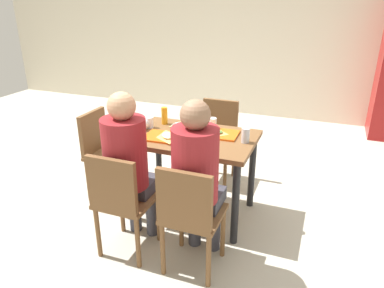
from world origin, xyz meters
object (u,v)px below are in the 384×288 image
at_px(person_in_red, 128,160).
at_px(condiment_bottle, 164,116).
at_px(chair_far_side, 217,134).
at_px(plastic_cup_c, 150,122).
at_px(plastic_cup_a, 201,119).
at_px(plastic_cup_d, 213,123).
at_px(soda_can, 245,135).
at_px(chair_left_end, 103,148).
at_px(pizza_slice_b, 216,132).
at_px(pizza_slice_d, 202,144).
at_px(tray_red_far, 217,134).
at_px(chair_near_right, 190,213).
at_px(person_in_brown_jacket, 197,171).
at_px(chair_near_left, 121,198).
at_px(pizza_slice_c, 183,124).
at_px(pizza_slice_a, 168,136).
at_px(tray_red_near, 166,137).
at_px(paper_plate_near_edge, 202,146).
at_px(paper_plate_center, 183,126).
at_px(plastic_cup_b, 181,144).
at_px(foil_bundle, 143,125).

distance_m(person_in_red, condiment_bottle, 0.81).
height_order(chair_far_side, plastic_cup_c, same).
xyz_separation_m(plastic_cup_a, condiment_bottle, (-0.32, -0.11, 0.03)).
bearing_deg(plastic_cup_d, soda_can, -31.73).
bearing_deg(plastic_cup_a, chair_left_end, -161.10).
relative_size(pizza_slice_b, pizza_slice_d, 0.78).
distance_m(person_in_red, soda_can, 0.96).
bearing_deg(plastic_cup_a, tray_red_far, -42.64).
relative_size(chair_near_right, person_in_brown_jacket, 0.68).
distance_m(chair_near_right, plastic_cup_a, 1.13).
relative_size(chair_near_left, chair_left_end, 1.00).
bearing_deg(tray_red_far, pizza_slice_c, 165.05).
height_order(pizza_slice_a, pizza_slice_b, same).
xyz_separation_m(person_in_red, plastic_cup_a, (0.24, 0.91, 0.06)).
bearing_deg(pizza_slice_d, person_in_brown_jacket, -74.71).
relative_size(chair_near_right, person_in_red, 0.68).
bearing_deg(pizza_slice_d, tray_red_far, 82.39).
height_order(person_in_red, pizza_slice_d, person_in_red).
height_order(person_in_red, tray_red_near, person_in_red).
xyz_separation_m(plastic_cup_c, soda_can, (0.89, -0.04, 0.01)).
relative_size(plastic_cup_d, soda_can, 0.82).
distance_m(person_in_brown_jacket, condiment_bottle, 1.02).
distance_m(pizza_slice_d, condiment_bottle, 0.63).
bearing_deg(plastic_cup_d, pizza_slice_b, -60.76).
height_order(chair_far_side, paper_plate_near_edge, chair_far_side).
distance_m(pizza_slice_d, plastic_cup_a, 0.51).
bearing_deg(plastic_cup_d, paper_plate_center, -172.37).
distance_m(tray_red_far, soda_can, 0.29).
relative_size(pizza_slice_a, soda_can, 2.23).
distance_m(tray_red_far, condiment_bottle, 0.55).
height_order(paper_plate_near_edge, pizza_slice_c, pizza_slice_c).
bearing_deg(plastic_cup_b, chair_left_end, 162.10).
relative_size(person_in_brown_jacket, pizza_slice_a, 4.66).
bearing_deg(plastic_cup_c, paper_plate_center, 28.18).
bearing_deg(foil_bundle, plastic_cup_d, 24.06).
relative_size(person_in_brown_jacket, tray_red_far, 3.52).
height_order(person_in_red, paper_plate_near_edge, person_in_red).
distance_m(pizza_slice_b, plastic_cup_d, 0.16).
height_order(tray_red_near, paper_plate_near_edge, tray_red_near).
bearing_deg(chair_far_side, plastic_cup_d, -78.07).
relative_size(person_in_red, tray_red_far, 3.52).
distance_m(chair_near_left, plastic_cup_d, 1.09).
xyz_separation_m(chair_near_left, tray_red_near, (0.08, 0.62, 0.26)).
bearing_deg(paper_plate_near_edge, condiment_bottle, 142.21).
bearing_deg(pizza_slice_a, paper_plate_near_edge, -11.30).
bearing_deg(chair_left_end, chair_near_right, -32.00).
xyz_separation_m(tray_red_near, plastic_cup_c, (-0.24, 0.18, 0.04)).
distance_m(pizza_slice_d, soda_can, 0.36).
bearing_deg(plastic_cup_a, pizza_slice_a, -107.79).
bearing_deg(foil_bundle, pizza_slice_a, -21.56).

